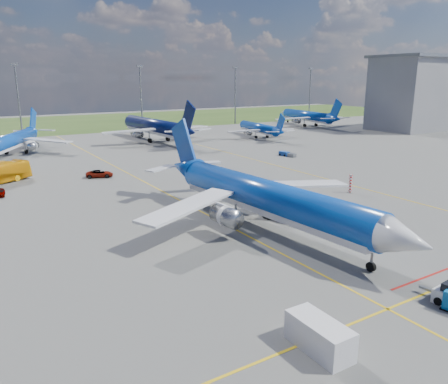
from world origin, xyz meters
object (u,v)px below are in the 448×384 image
warning_post (350,184)px  baggage_tug_w (283,185)px  service_car_c (207,177)px  bg_jet_nnw (13,156)px  baggage_tug_e (287,154)px  bg_jet_ne (259,137)px  bg_jet_n (154,141)px  main_airliner (267,229)px  baggage_tug_c (14,170)px  service_car_a (0,192)px  service_van (319,336)px  bg_jet_ene (306,126)px  service_car_b (99,174)px

warning_post → baggage_tug_w: 11.22m
service_car_c → bg_jet_nnw: bearing=168.0°
warning_post → baggage_tug_e: size_ratio=0.63×
bg_jet_ne → baggage_tug_e: (-14.81, -31.85, 0.49)m
bg_jet_n → main_airliner: 83.76m
warning_post → bg_jet_n: size_ratio=0.06×
baggage_tug_c → service_car_a: bearing=-111.6°
baggage_tug_c → baggage_tug_e: baggage_tug_c is taller
bg_jet_nnw → bg_jet_ne: 71.21m
baggage_tug_w → main_airliner: bearing=-157.3°
main_airliner → service_car_c: size_ratio=8.82×
bg_jet_nnw → service_car_c: size_ratio=7.49×
bg_jet_ne → baggage_tug_c: (-73.39, -17.96, 0.58)m
bg_jet_ne → baggage_tug_e: bearing=74.5°
service_car_c → baggage_tug_c: (-29.21, 26.54, -0.17)m
bg_jet_ne → baggage_tug_e: bg_jet_ne is taller
bg_jet_ne → service_van: size_ratio=6.41×
bg_jet_ene → service_car_a: bg_jet_ene is taller
service_car_b → baggage_tug_w: bearing=-115.4°
bg_jet_ne → baggage_tug_w: bg_jet_ne is taller
warning_post → bg_jet_nnw: 80.59m
bg_jet_ne → baggage_tug_w: bearing=66.8°
bg_jet_ene → service_car_c: (-80.52, -62.38, 0.75)m
bg_jet_ne → service_van: bearing=65.4°
service_van → bg_jet_ne: bearing=56.4°
warning_post → baggage_tug_e: bearing=67.5°
bg_jet_nnw → baggage_tug_w: bearing=-32.2°
bg_jet_ne → bg_jet_ene: bg_jet_ene is taller
bg_jet_nnw → baggage_tug_e: bearing=-5.4°
bg_jet_ene → baggage_tug_c: bg_jet_ene is taller
bg_jet_nnw → bg_jet_ene: 108.30m
warning_post → service_car_c: bearing=129.1°
bg_jet_n → baggage_tug_c: bg_jet_n is taller
bg_jet_nnw → baggage_tug_c: bearing=-68.8°
baggage_tug_e → baggage_tug_c: bearing=158.6°
bg_jet_ene → service_car_a: (-113.91, -54.07, 0.61)m
bg_jet_n → service_car_b: 50.16m
service_car_a → baggage_tug_w: service_car_a is taller
bg_jet_ne → baggage_tug_w: 66.20m
bg_jet_ne → bg_jet_ene: (36.33, 17.87, 0.00)m
service_car_b → bg_jet_ene: bearing=-43.0°
service_car_a → warning_post: bearing=-21.5°
service_car_b → baggage_tug_w: size_ratio=1.07×
service_van → service_car_c: service_van is taller
baggage_tug_c → bg_jet_n: bearing=25.2°
baggage_tug_e → service_car_c: bearing=-164.7°
warning_post → bg_jet_ne: bearing=66.3°
baggage_tug_w → baggage_tug_c: bearing=112.0°
main_airliner → service_car_c: bearing=71.7°
bg_jet_nnw → service_car_c: 55.56m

